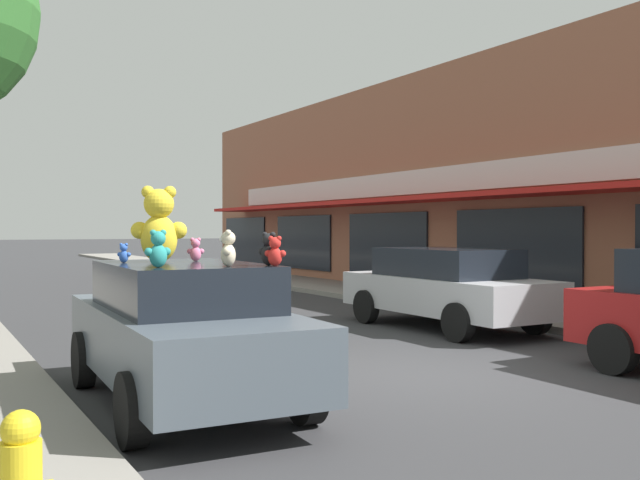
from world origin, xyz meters
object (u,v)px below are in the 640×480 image
Objects in this scene: teddy_bear_brown at (158,250)px; teddy_bear_teal at (158,249)px; plush_art_car at (183,329)px; teddy_bear_blue at (124,253)px; teddy_bear_giant at (159,225)px; teddy_bear_red at (275,252)px; teddy_bear_pink at (196,250)px; teddy_bear_black at (269,249)px; parked_car_far_center at (446,286)px; teddy_bear_cream at (228,249)px.

teddy_bear_teal is (-0.42, -1.40, 0.05)m from teddy_bear_brown.
plush_art_car is 20.16× the size of teddy_bear_blue.
teddy_bear_giant is 1.16m from teddy_bear_teal.
teddy_bear_red reaches higher than plush_art_car.
teddy_bear_pink is 1.37m from teddy_bear_black.
teddy_bear_giant is 1.62m from teddy_bear_red.
teddy_bear_brown is 0.78× the size of teddy_bear_black.
parked_car_far_center is at bearing -135.64° from teddy_bear_pink.
teddy_bear_blue is 7.37m from parked_car_far_center.
parked_car_far_center is (5.98, 2.76, -0.84)m from teddy_bear_pink.
teddy_bear_cream is (0.17, -0.87, 0.89)m from plush_art_car.
teddy_bear_cream and teddy_bear_teal have the same top height.
teddy_bear_brown is (0.46, 0.25, 0.02)m from teddy_bear_blue.
teddy_bear_pink reaches higher than plush_art_car.
teddy_bear_teal is 1.38m from teddy_bear_pink.
teddy_bear_giant is at bearing -2.01° from teddy_bear_black.
teddy_bear_teal is at bearing -121.40° from plush_art_car.
teddy_bear_pink is 6.64m from parked_car_far_center.
teddy_bear_brown reaches higher than parked_car_far_center.
teddy_bear_black is at bearing 107.02° from teddy_bear_cream.
plush_art_car is 5.13× the size of teddy_bear_giant.
teddy_bear_brown is (0.08, 0.31, -0.28)m from teddy_bear_giant.
teddy_bear_blue is 0.82m from teddy_bear_pink.
teddy_bear_teal is (-0.49, -0.72, 0.89)m from plush_art_car.
teddy_bear_teal reaches higher than teddy_bear_red.
plush_art_car is 1.41m from teddy_bear_black.
teddy_bear_brown reaches higher than teddy_bear_blue.
teddy_bear_brown is (-0.07, 0.68, 0.84)m from plush_art_car.
teddy_bear_blue is 0.72× the size of teddy_bear_red.
teddy_bear_blue is 0.80× the size of teddy_bear_pink.
teddy_bear_cream is 1.34× the size of teddy_bear_pink.
teddy_bear_pink is at bearing 57.14° from plush_art_car.
teddy_bear_black is at bearing -144.20° from parked_car_far_center.
teddy_bear_brown is 1.86m from teddy_bear_red.
teddy_bear_blue is 0.52m from teddy_bear_brown.
teddy_bear_pink is at bearing -131.26° from teddy_bear_teal.
teddy_bear_cream is at bearing 145.45° from teddy_bear_brown.
teddy_bear_red is at bearing 156.36° from teddy_bear_teal.
teddy_bear_black reaches higher than teddy_bear_brown.
teddy_bear_pink reaches higher than teddy_bear_blue.
teddy_bear_cream reaches higher than teddy_bear_blue.
teddy_bear_brown is at bearing -9.53° from teddy_bear_black.
teddy_bear_blue reaches higher than plush_art_car.
teddy_bear_teal reaches higher than plush_art_car.
teddy_bear_giant reaches higher than teddy_bear_cream.
teddy_bear_blue is (-0.69, 1.30, -0.07)m from teddy_bear_cream.
plush_art_car is at bearing -153.16° from parked_car_far_center.
parked_car_far_center is (6.76, 3.90, -0.89)m from teddy_bear_teal.
teddy_bear_black is 7.06m from parked_car_far_center.
teddy_bear_cream is 0.42m from teddy_bear_black.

